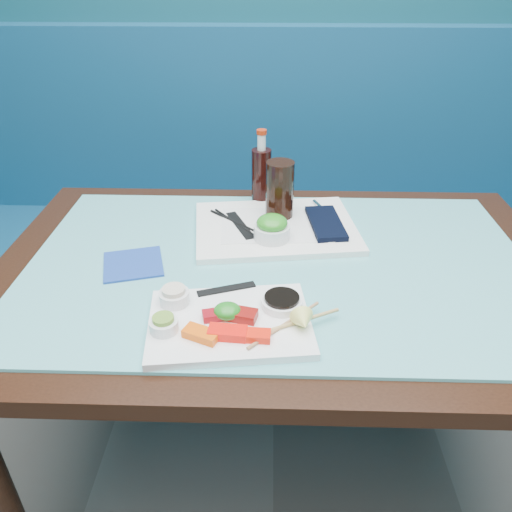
{
  "coord_description": "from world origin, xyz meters",
  "views": [
    {
      "loc": [
        -0.02,
        0.42,
        1.41
      ],
      "look_at": [
        -0.05,
        1.41,
        0.8
      ],
      "focal_mm": 35.0,
      "sensor_mm": 36.0,
      "label": 1
    }
  ],
  "objects_px": {
    "sashimi_plate": "(230,323)",
    "blue_napkin": "(133,264)",
    "cola_bottle_body": "(261,177)",
    "dining_table": "(278,293)",
    "cola_glass": "(280,190)",
    "seaweed_bowl": "(272,232)",
    "booth_bench": "(275,234)",
    "serving_tray": "(275,227)"
  },
  "relations": [
    {
      "from": "sashimi_plate",
      "to": "blue_napkin",
      "type": "bearing_deg",
      "value": 131.48
    },
    {
      "from": "cola_bottle_body",
      "to": "dining_table",
      "type": "bearing_deg",
      "value": -81.57
    },
    {
      "from": "sashimi_plate",
      "to": "cola_glass",
      "type": "xyz_separation_m",
      "value": [
        0.1,
        0.47,
        0.09
      ]
    },
    {
      "from": "dining_table",
      "to": "cola_bottle_body",
      "type": "distance_m",
      "value": 0.39
    },
    {
      "from": "blue_napkin",
      "to": "cola_glass",
      "type": "bearing_deg",
      "value": 34.48
    },
    {
      "from": "sashimi_plate",
      "to": "seaweed_bowl",
      "type": "bearing_deg",
      "value": 69.35
    },
    {
      "from": "booth_bench",
      "to": "blue_napkin",
      "type": "bearing_deg",
      "value": -112.26
    },
    {
      "from": "dining_table",
      "to": "blue_napkin",
      "type": "xyz_separation_m",
      "value": [
        -0.35,
        -0.02,
        0.09
      ]
    },
    {
      "from": "seaweed_bowl",
      "to": "serving_tray",
      "type": "bearing_deg",
      "value": 82.41
    },
    {
      "from": "dining_table",
      "to": "serving_tray",
      "type": "bearing_deg",
      "value": 92.78
    },
    {
      "from": "dining_table",
      "to": "seaweed_bowl",
      "type": "xyz_separation_m",
      "value": [
        -0.02,
        0.09,
        0.13
      ]
    },
    {
      "from": "cola_glass",
      "to": "serving_tray",
      "type": "bearing_deg",
      "value": -100.3
    },
    {
      "from": "cola_glass",
      "to": "sashimi_plate",
      "type": "bearing_deg",
      "value": -102.45
    },
    {
      "from": "booth_bench",
      "to": "blue_napkin",
      "type": "xyz_separation_m",
      "value": [
        -0.35,
        -0.86,
        0.39
      ]
    },
    {
      "from": "dining_table",
      "to": "booth_bench",
      "type": "bearing_deg",
      "value": 90.0
    },
    {
      "from": "seaweed_bowl",
      "to": "sashimi_plate",
      "type": "bearing_deg",
      "value": -103.84
    },
    {
      "from": "sashimi_plate",
      "to": "cola_bottle_body",
      "type": "height_order",
      "value": "cola_bottle_body"
    },
    {
      "from": "serving_tray",
      "to": "seaweed_bowl",
      "type": "relative_size",
      "value": 4.58
    },
    {
      "from": "sashimi_plate",
      "to": "dining_table",
      "type": "bearing_deg",
      "value": 60.89
    },
    {
      "from": "cola_bottle_body",
      "to": "serving_tray",
      "type": "bearing_deg",
      "value": -76.37
    },
    {
      "from": "cola_bottle_body",
      "to": "seaweed_bowl",
      "type": "bearing_deg",
      "value": -82.6
    },
    {
      "from": "serving_tray",
      "to": "blue_napkin",
      "type": "xyz_separation_m",
      "value": [
        -0.34,
        -0.19,
        -0.01
      ]
    },
    {
      "from": "dining_table",
      "to": "blue_napkin",
      "type": "bearing_deg",
      "value": -176.32
    },
    {
      "from": "booth_bench",
      "to": "blue_napkin",
      "type": "distance_m",
      "value": 1.01
    },
    {
      "from": "dining_table",
      "to": "sashimi_plate",
      "type": "xyz_separation_m",
      "value": [
        -0.1,
        -0.25,
        0.1
      ]
    },
    {
      "from": "dining_table",
      "to": "sashimi_plate",
      "type": "relative_size",
      "value": 4.33
    },
    {
      "from": "dining_table",
      "to": "cola_glass",
      "type": "distance_m",
      "value": 0.29
    },
    {
      "from": "sashimi_plate",
      "to": "cola_bottle_body",
      "type": "bearing_deg",
      "value": 78.27
    },
    {
      "from": "dining_table",
      "to": "seaweed_bowl",
      "type": "distance_m",
      "value": 0.16
    },
    {
      "from": "seaweed_bowl",
      "to": "cola_bottle_body",
      "type": "relative_size",
      "value": 0.57
    },
    {
      "from": "dining_table",
      "to": "cola_bottle_body",
      "type": "xyz_separation_m",
      "value": [
        -0.05,
        0.34,
        0.17
      ]
    },
    {
      "from": "booth_bench",
      "to": "cola_bottle_body",
      "type": "xyz_separation_m",
      "value": [
        -0.05,
        -0.5,
        0.47
      ]
    },
    {
      "from": "sashimi_plate",
      "to": "booth_bench",
      "type": "bearing_deg",
      "value": 77.87
    },
    {
      "from": "sashimi_plate",
      "to": "blue_napkin",
      "type": "distance_m",
      "value": 0.34
    },
    {
      "from": "serving_tray",
      "to": "booth_bench",
      "type": "bearing_deg",
      "value": 81.91
    },
    {
      "from": "cola_glass",
      "to": "blue_napkin",
      "type": "relative_size",
      "value": 1.14
    },
    {
      "from": "sashimi_plate",
      "to": "cola_bottle_body",
      "type": "relative_size",
      "value": 1.97
    },
    {
      "from": "sashimi_plate",
      "to": "blue_napkin",
      "type": "relative_size",
      "value": 2.34
    },
    {
      "from": "sashimi_plate",
      "to": "cola_bottle_body",
      "type": "xyz_separation_m",
      "value": [
        0.05,
        0.59,
        0.07
      ]
    },
    {
      "from": "seaweed_bowl",
      "to": "cola_glass",
      "type": "relative_size",
      "value": 0.59
    },
    {
      "from": "dining_table",
      "to": "blue_napkin",
      "type": "distance_m",
      "value": 0.37
    },
    {
      "from": "dining_table",
      "to": "cola_bottle_body",
      "type": "relative_size",
      "value": 8.52
    }
  ]
}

